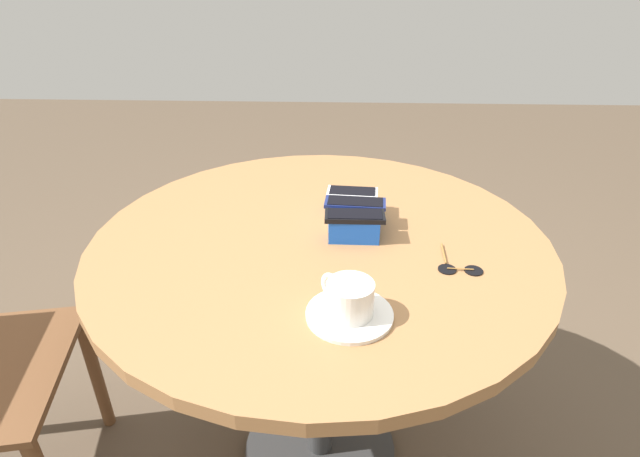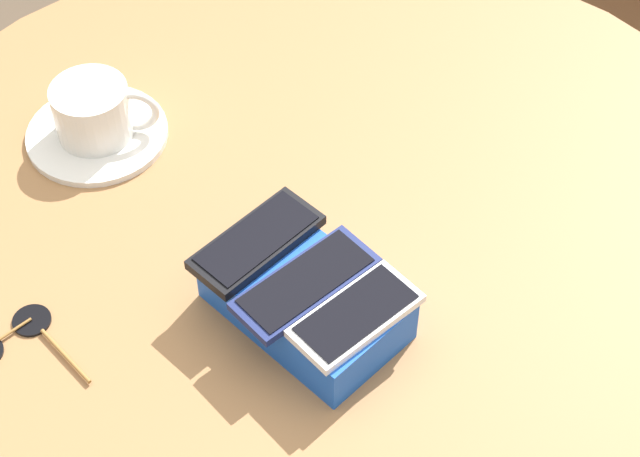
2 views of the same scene
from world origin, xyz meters
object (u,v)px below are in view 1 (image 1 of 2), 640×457
at_px(phone_black, 355,216).
at_px(sunglasses, 458,268).
at_px(phone_white, 352,192).
at_px(saucer, 349,314).
at_px(coffee_cup, 349,297).
at_px(phone_box, 353,215).
at_px(phone_navy, 355,203).
at_px(round_table, 320,278).

xyz_separation_m(phone_black, sunglasses, (0.12, 0.21, -0.06)).
xyz_separation_m(phone_white, saucer, (0.41, -0.01, -0.05)).
bearing_deg(coffee_cup, phone_white, 178.17).
distance_m(phone_box, coffee_cup, 0.34).
bearing_deg(phone_black, phone_navy, 178.03).
bearing_deg(sunglasses, phone_white, -138.27).
bearing_deg(phone_navy, phone_box, -41.22).
relative_size(phone_box, sunglasses, 1.57).
height_order(round_table, phone_black, phone_black).
xyz_separation_m(phone_navy, phone_black, (0.07, -0.00, 0.00)).
bearing_deg(phone_black, coffee_cup, -3.33).
bearing_deg(phone_black, round_table, -96.58).
relative_size(phone_navy, saucer, 0.93).
distance_m(phone_black, saucer, 0.28).
xyz_separation_m(phone_white, sunglasses, (0.24, 0.22, -0.06)).
bearing_deg(phone_box, sunglasses, 49.84).
height_order(phone_white, phone_navy, same).
distance_m(coffee_cup, sunglasses, 0.28).
distance_m(phone_box, phone_navy, 0.03).
distance_m(phone_box, saucer, 0.35).
xyz_separation_m(round_table, sunglasses, (0.12, 0.29, 0.12)).
bearing_deg(phone_white, saucer, -1.58).
xyz_separation_m(phone_black, coffee_cup, (0.28, -0.02, -0.02)).
bearing_deg(phone_white, phone_box, 2.27).
distance_m(phone_navy, coffee_cup, 0.35).
bearing_deg(phone_navy, sunglasses, 48.89).
distance_m(round_table, phone_box, 0.17).
relative_size(phone_navy, sunglasses, 1.23).
relative_size(phone_white, phone_navy, 0.87).
bearing_deg(phone_black, phone_box, -179.40).
bearing_deg(coffee_cup, phone_black, 176.67).
height_order(phone_white, phone_black, phone_black).
height_order(phone_navy, coffee_cup, coffee_cup).
relative_size(phone_navy, coffee_cup, 1.48).
xyz_separation_m(phone_white, phone_black, (0.13, 0.00, 0.00)).
height_order(round_table, phone_navy, phone_navy).
xyz_separation_m(phone_black, saucer, (0.28, -0.01, -0.06)).
distance_m(phone_black, coffee_cup, 0.28).
relative_size(round_table, sunglasses, 8.74).
xyz_separation_m(round_table, phone_black, (0.01, 0.08, 0.18)).
bearing_deg(sunglasses, saucer, -54.50).
height_order(phone_black, coffee_cup, coffee_cup).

